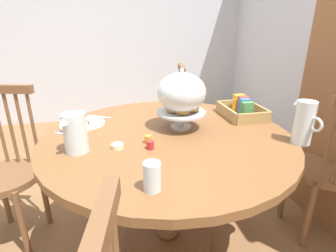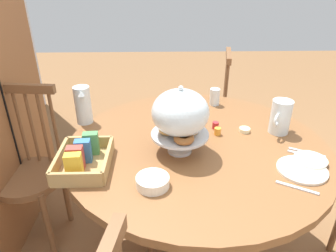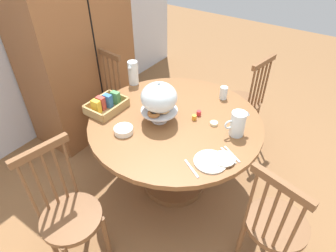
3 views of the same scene
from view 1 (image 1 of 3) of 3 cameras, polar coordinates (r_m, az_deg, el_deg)
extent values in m
plane|color=brown|center=(1.94, -6.06, -21.13)|extent=(10.00, 10.00, 0.00)
cube|color=silver|center=(3.90, -5.92, 20.91)|extent=(0.06, 4.32, 2.60)
cylinder|color=brown|center=(1.45, 0.00, -2.59)|extent=(1.35, 1.35, 0.04)
cylinder|color=brown|center=(1.61, 0.00, -13.60)|extent=(0.14, 0.14, 0.63)
cylinder|color=brown|center=(1.83, 0.00, -22.77)|extent=(0.56, 0.56, 0.06)
cylinder|color=brown|center=(1.93, 30.53, -8.29)|extent=(0.40, 0.40, 0.04)
cylinder|color=brown|center=(2.21, 30.31, -11.30)|extent=(0.04, 0.04, 0.45)
cylinder|color=brown|center=(2.06, 23.88, -12.45)|extent=(0.04, 0.04, 0.45)
cylinder|color=brown|center=(1.87, 28.17, -16.88)|extent=(0.04, 0.04, 0.45)
cylinder|color=brown|center=(1.64, 31.31, -4.08)|extent=(0.02, 0.02, 0.48)
cylinder|color=brown|center=(2.45, -1.01, 0.74)|extent=(0.40, 0.40, 0.04)
cylinder|color=brown|center=(2.67, -4.07, -2.81)|extent=(0.04, 0.04, 0.45)
cylinder|color=brown|center=(2.41, -4.22, -5.49)|extent=(0.04, 0.04, 0.45)
cylinder|color=brown|center=(2.67, 1.95, -2.71)|extent=(0.04, 0.04, 0.45)
cylinder|color=brown|center=(2.42, 2.45, -5.37)|extent=(0.04, 0.04, 0.45)
cylinder|color=brown|center=(2.52, 2.53, 7.02)|extent=(0.02, 0.02, 0.48)
cylinder|color=brown|center=(2.45, 2.67, 6.62)|extent=(0.02, 0.02, 0.48)
cylinder|color=brown|center=(2.39, 2.82, 6.21)|extent=(0.02, 0.02, 0.48)
cylinder|color=brown|center=(2.32, 2.98, 5.76)|extent=(0.02, 0.02, 0.48)
cylinder|color=brown|center=(2.25, 3.14, 5.30)|extent=(0.02, 0.02, 0.48)
cube|color=brown|center=(2.33, 2.94, 12.39)|extent=(0.36, 0.10, 0.05)
cylinder|color=brown|center=(1.87, -31.90, -9.46)|extent=(0.40, 0.40, 0.04)
cylinder|color=brown|center=(1.82, -29.01, -18.21)|extent=(0.04, 0.04, 0.45)
cylinder|color=brown|center=(2.15, -31.95, -12.52)|extent=(0.04, 0.04, 0.45)
cylinder|color=brown|center=(2.01, -25.10, -13.46)|extent=(0.04, 0.04, 0.45)
cylinder|color=brown|center=(1.94, -32.52, -0.75)|extent=(0.02, 0.02, 0.48)
cylinder|color=brown|center=(1.90, -30.77, -0.79)|extent=(0.02, 0.02, 0.48)
cylinder|color=brown|center=(1.86, -28.94, -0.83)|extent=(0.02, 0.02, 0.48)
cylinder|color=brown|center=(1.83, -27.05, -0.86)|extent=(0.02, 0.02, 0.48)
cube|color=brown|center=(1.83, -32.27, 6.80)|extent=(0.12, 0.36, 0.05)
cube|color=brown|center=(0.50, -15.32, -23.59)|extent=(0.36, 0.10, 0.05)
cylinder|color=silver|center=(1.53, 2.80, -0.15)|extent=(0.12, 0.12, 0.02)
cylinder|color=silver|center=(1.51, 2.83, 1.15)|extent=(0.03, 0.03, 0.09)
cylinder|color=silver|center=(1.50, 2.86, 2.99)|extent=(0.28, 0.28, 0.01)
torus|color=#B27033|center=(1.45, 3.19, 3.38)|extent=(0.10, 0.10, 0.03)
torus|color=#D19347|center=(1.50, 5.01, 3.92)|extent=(0.10, 0.10, 0.03)
torus|color=#935628|center=(1.56, 1.61, 4.72)|extent=(0.10, 0.10, 0.03)
torus|color=tan|center=(1.48, 1.28, 3.79)|extent=(0.10, 0.10, 0.03)
ellipsoid|color=silver|center=(1.47, 2.94, 7.30)|extent=(0.27, 0.27, 0.22)
sphere|color=silver|center=(1.44, 3.03, 11.94)|extent=(0.02, 0.02, 0.02)
cylinder|color=silver|center=(1.29, -19.42, -1.46)|extent=(0.11, 0.11, 0.19)
cylinder|color=orange|center=(1.30, -19.28, -2.61)|extent=(0.10, 0.10, 0.13)
cone|color=silver|center=(1.22, -21.86, 0.90)|extent=(0.05, 0.05, 0.03)
torus|color=silver|center=(1.33, -17.47, -0.04)|extent=(0.07, 0.05, 0.07)
cylinder|color=silver|center=(1.46, 27.36, 0.66)|extent=(0.09, 0.09, 0.22)
cylinder|color=white|center=(1.47, 27.14, -0.55)|extent=(0.08, 0.08, 0.15)
cone|color=silver|center=(1.47, 26.26, 4.73)|extent=(0.04, 0.04, 0.03)
torus|color=silver|center=(1.42, 29.35, 0.27)|extent=(0.08, 0.03, 0.07)
cube|color=tan|center=(1.79, 15.63, 2.24)|extent=(0.30, 0.22, 0.01)
cube|color=tan|center=(1.73, 12.51, 2.92)|extent=(0.30, 0.02, 0.07)
cube|color=tan|center=(1.84, 18.76, 3.30)|extent=(0.30, 0.02, 0.07)
cube|color=tan|center=(1.91, 13.65, 4.49)|extent=(0.02, 0.22, 0.07)
cube|color=tan|center=(1.66, 18.10, 1.54)|extent=(0.02, 0.22, 0.07)
cube|color=gold|center=(1.86, 15.04, 4.94)|extent=(0.05, 0.07, 0.11)
cube|color=#B23D33|center=(1.81, 16.03, 4.45)|extent=(0.05, 0.07, 0.11)
cube|color=#336BAD|center=(1.76, 16.26, 3.89)|extent=(0.05, 0.07, 0.11)
cube|color=#47894C|center=(1.69, 16.67, 3.18)|extent=(0.05, 0.07, 0.11)
cylinder|color=white|center=(1.65, -17.29, 0.50)|extent=(0.22, 0.22, 0.01)
cylinder|color=white|center=(1.60, -19.76, -0.09)|extent=(0.15, 0.15, 0.01)
cylinder|color=white|center=(1.80, 4.49, 3.63)|extent=(0.14, 0.14, 0.04)
cylinder|color=silver|center=(0.95, -3.47, -10.86)|extent=(0.06, 0.06, 0.11)
cylinder|color=beige|center=(1.30, -10.93, -4.30)|extent=(0.06, 0.06, 0.02)
cylinder|color=#B7282D|center=(1.27, -3.83, -4.12)|extent=(0.04, 0.04, 0.04)
cylinder|color=orange|center=(1.33, -4.31, -2.87)|extent=(0.04, 0.04, 0.04)
cube|color=silver|center=(1.55, -20.13, -1.34)|extent=(0.10, 0.15, 0.01)
cube|color=silver|center=(1.53, -20.79, -1.74)|extent=(0.10, 0.15, 0.01)
cube|color=silver|center=(1.76, -14.76, 1.93)|extent=(0.10, 0.15, 0.01)
camera|label=2|loc=(2.73, -2.87, 26.51)|focal=33.00mm
camera|label=3|loc=(3.00, -31.08, 33.65)|focal=30.89mm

